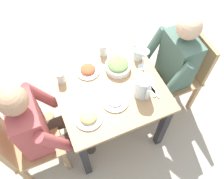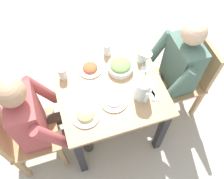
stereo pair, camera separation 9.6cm
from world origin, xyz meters
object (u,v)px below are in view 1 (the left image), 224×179
chair_near (23,142)px  plate_fries (88,117)px  diner_far (167,67)px  water_pitcher (143,87)px  water_glass_center (61,77)px  water_glass_near_right (138,54)px  dining_table (108,94)px  salt_shaker (135,47)px  plate_rice_curry (88,70)px  water_glass_far_left (103,50)px  chair_far (183,70)px  wine_glass (144,56)px  salad_bowl (118,66)px  diner_near (44,125)px  plate_yoghurt (115,100)px

chair_near → plate_fries: (0.12, 0.52, 0.25)m
diner_far → water_pitcher: 0.44m
plate_fries → water_glass_center: size_ratio=1.94×
plate_fries → water_glass_near_right: (-0.36, 0.57, 0.03)m
dining_table → water_glass_near_right: bearing=114.2°
water_glass_center → water_pitcher: bearing=56.2°
diner_far → salt_shaker: diner_far is taller
plate_rice_curry → water_glass_far_left: bearing=123.0°
chair_near → chair_far: bearing=94.2°
chair_far → water_glass_center: 1.13m
plate_rice_curry → water_glass_near_right: water_glass_near_right is taller
chair_far → wine_glass: wine_glass is taller
chair_near → diner_far: 1.33m
dining_table → chair_far: bearing=91.3°
plate_rice_curry → diner_far: bearing=75.5°
chair_far → water_pitcher: water_pitcher is taller
salt_shaker → diner_far: bearing=40.8°
salt_shaker → salad_bowl: bearing=-58.0°
chair_near → wine_glass: bearing=97.5°
salad_bowl → dining_table: bearing=-50.1°
salad_bowl → water_glass_far_left: water_glass_far_left is taller
plate_rice_curry → water_glass_near_right: size_ratio=1.84×
water_glass_near_right → wine_glass: wine_glass is taller
dining_table → water_pitcher: water_pitcher is taller
water_glass_near_right → wine_glass: size_ratio=0.54×
chair_far → water_glass_center: chair_far is taller
water_glass_center → dining_table: bearing=61.6°
wine_glass → salt_shaker: size_ratio=3.63×
water_glass_near_right → chair_far: bearing=73.1°
chair_near → water_glass_far_left: size_ratio=7.78×
water_pitcher → plate_fries: bearing=-85.5°
chair_far → diner_near: (0.11, -1.32, 0.15)m
salad_bowl → wine_glass: (0.06, 0.19, 0.10)m
water_pitcher → plate_fries: 0.45m
chair_near → water_glass_far_left: (-0.40, 0.84, 0.29)m
diner_far → plate_rice_curry: (-0.17, -0.66, 0.10)m
diner_far → salad_bowl: 0.45m
diner_near → salt_shaker: 0.98m
dining_table → salt_shaker: salt_shaker is taller
water_glass_center → diner_near: bearing=-41.1°
water_glass_far_left → salt_shaker: size_ratio=2.08×
plate_yoghurt → salt_shaker: (-0.41, 0.36, 0.01)m
salad_bowl → water_glass_center: (-0.06, -0.46, 0.01)m
dining_table → plate_fries: size_ratio=4.01×
chair_far → plate_fries: 1.06m
chair_near → plate_rice_curry: chair_near is taller
diner_far → plate_fries: bearing=-74.0°
plate_fries → diner_far: bearing=106.0°
dining_table → plate_yoghurt: (0.16, -0.01, 0.15)m
water_glass_near_right → wine_glass: (0.10, -0.01, 0.09)m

